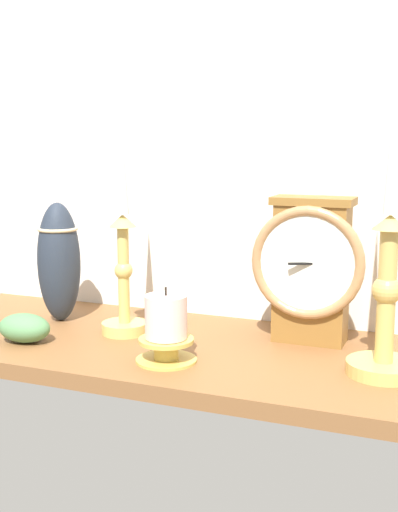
{
  "coord_description": "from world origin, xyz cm",
  "views": [
    {
      "loc": [
        37.82,
        -92.45,
        31.7
      ],
      "look_at": [
        0.63,
        0.0,
        14.0
      ],
      "focal_mm": 47.33,
      "sensor_mm": 36.0,
      "label": 1
    }
  ],
  "objects_px": {
    "pillar_candle_front": "(166,330)",
    "tall_ceramic_vase": "(59,261)",
    "candlestick_tall_left": "(123,258)",
    "candlestick_tall_center": "(387,285)",
    "mantel_clock": "(310,268)"
  },
  "relations": [
    {
      "from": "candlestick_tall_left",
      "to": "pillar_candle_front",
      "type": "height_order",
      "value": "candlestick_tall_left"
    },
    {
      "from": "mantel_clock",
      "to": "candlestick_tall_left",
      "type": "relative_size",
      "value": 0.64
    },
    {
      "from": "candlestick_tall_left",
      "to": "tall_ceramic_vase",
      "type": "height_order",
      "value": "candlestick_tall_left"
    },
    {
      "from": "tall_ceramic_vase",
      "to": "mantel_clock",
      "type": "bearing_deg",
      "value": 4.56
    },
    {
      "from": "mantel_clock",
      "to": "pillar_candle_front",
      "type": "bearing_deg",
      "value": -135.58
    },
    {
      "from": "mantel_clock",
      "to": "candlestick_tall_left",
      "type": "height_order",
      "value": "candlestick_tall_left"
    },
    {
      "from": "candlestick_tall_left",
      "to": "candlestick_tall_center",
      "type": "xyz_separation_m",
      "value": [
        0.42,
        -0.04,
        -0.0
      ]
    },
    {
      "from": "candlestick_tall_left",
      "to": "pillar_candle_front",
      "type": "bearing_deg",
      "value": -40.14
    },
    {
      "from": "mantel_clock",
      "to": "tall_ceramic_vase",
      "type": "bearing_deg",
      "value": -175.44
    },
    {
      "from": "pillar_candle_front",
      "to": "tall_ceramic_vase",
      "type": "relative_size",
      "value": 0.53
    },
    {
      "from": "candlestick_tall_left",
      "to": "mantel_clock",
      "type": "bearing_deg",
      "value": 12.01
    },
    {
      "from": "pillar_candle_front",
      "to": "tall_ceramic_vase",
      "type": "xyz_separation_m",
      "value": [
        -0.26,
        0.13,
        0.06
      ]
    },
    {
      "from": "candlestick_tall_center",
      "to": "pillar_candle_front",
      "type": "relative_size",
      "value": 4.02
    },
    {
      "from": "candlestick_tall_left",
      "to": "tall_ceramic_vase",
      "type": "bearing_deg",
      "value": 168.97
    },
    {
      "from": "candlestick_tall_left",
      "to": "candlestick_tall_center",
      "type": "height_order",
      "value": "candlestick_tall_center"
    }
  ]
}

